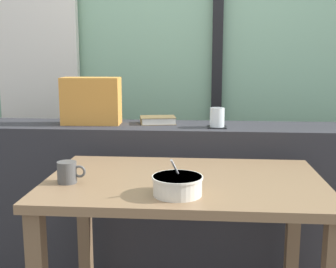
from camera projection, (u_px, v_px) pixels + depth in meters
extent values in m
cube|color=#84B293|center=(190.00, 26.00, 2.95)|extent=(4.80, 0.08, 2.80)
cube|color=silver|center=(38.00, 49.00, 2.96)|extent=(0.56, 0.06, 2.50)
cube|color=black|center=(218.00, 41.00, 2.89)|extent=(0.07, 0.05, 2.60)
cube|color=#2D2D33|center=(184.00, 197.00, 2.45)|extent=(2.80, 0.37, 0.83)
cube|color=brown|center=(85.00, 231.00, 2.16)|extent=(0.06, 0.06, 0.68)
cube|color=brown|center=(292.00, 238.00, 2.08)|extent=(0.06, 0.06, 0.68)
cube|color=#846647|center=(185.00, 183.00, 1.75)|extent=(1.12, 0.72, 0.03)
cube|color=black|center=(217.00, 127.00, 2.30)|extent=(0.10, 0.10, 0.00)
cylinder|color=white|center=(217.00, 117.00, 2.29)|extent=(0.08, 0.08, 0.10)
cylinder|color=#BC3D51|center=(217.00, 119.00, 2.29)|extent=(0.07, 0.07, 0.08)
cube|color=brown|center=(158.00, 123.00, 2.43)|extent=(0.21, 0.17, 0.00)
cube|color=silver|center=(158.00, 120.00, 2.43)|extent=(0.21, 0.16, 0.03)
cube|color=brown|center=(158.00, 117.00, 2.42)|extent=(0.21, 0.17, 0.00)
cube|color=brown|center=(141.00, 120.00, 2.42)|extent=(0.03, 0.14, 0.04)
cube|color=#D18938|center=(91.00, 101.00, 2.39)|extent=(0.32, 0.15, 0.26)
cylinder|color=silver|center=(177.00, 186.00, 1.54)|extent=(0.18, 0.18, 0.07)
cylinder|color=silver|center=(177.00, 177.00, 1.53)|extent=(0.18, 0.18, 0.01)
cylinder|color=tan|center=(177.00, 188.00, 1.54)|extent=(0.15, 0.15, 0.04)
cylinder|color=silver|center=(177.00, 172.00, 1.56)|extent=(0.04, 0.13, 0.12)
ellipsoid|color=silver|center=(177.00, 181.00, 1.59)|extent=(0.03, 0.05, 0.01)
cylinder|color=#4C4C4C|center=(67.00, 172.00, 1.69)|extent=(0.08, 0.08, 0.08)
torus|color=#4C4C4C|center=(79.00, 172.00, 1.68)|extent=(0.05, 0.01, 0.05)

